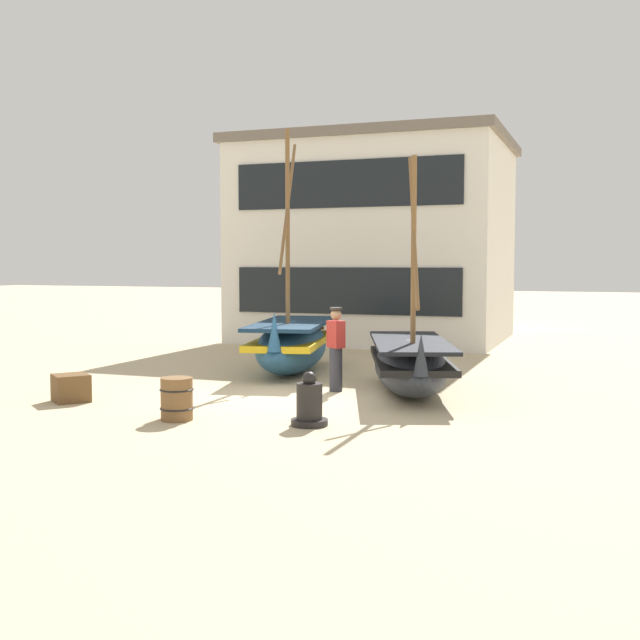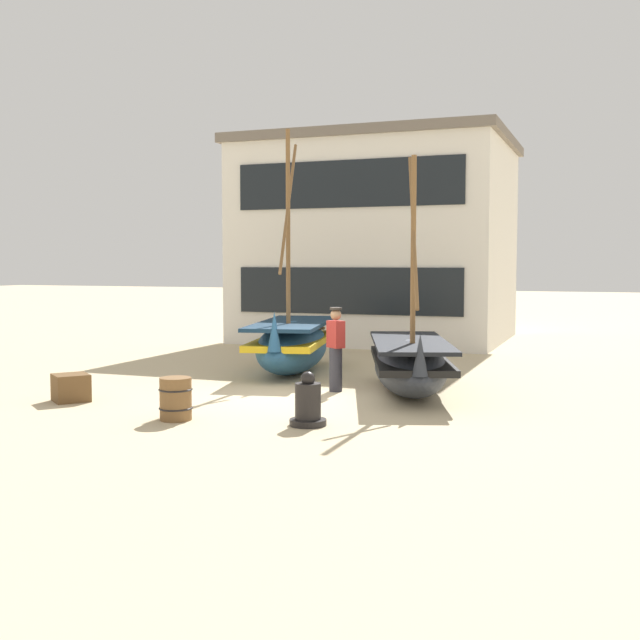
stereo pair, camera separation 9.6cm
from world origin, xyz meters
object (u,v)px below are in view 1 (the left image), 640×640
Objects in this scene: capstan_winch at (309,404)px; fisherman_by_hull at (336,350)px; cargo_crate at (71,388)px; fishing_boat_near_left at (410,364)px; wooden_barrel at (177,399)px; harbor_building_main at (377,240)px; fishing_boat_centre_large at (292,344)px.

fisherman_by_hull is at bearing 101.98° from capstan_winch.
capstan_winch is at bearing -5.39° from cargo_crate.
fisherman_by_hull is 2.77× the size of cargo_crate.
fishing_boat_near_left reaches higher than cargo_crate.
wooden_barrel is at bearing -126.59° from fishing_boat_near_left.
fisherman_by_hull is 2.41× the size of wooden_barrel.
wooden_barrel is 1.15× the size of cargo_crate.
harbor_building_main is at bearing 102.04° from capstan_winch.
cargo_crate is 0.07× the size of harbor_building_main.
fishing_boat_centre_large is 7.93× the size of wooden_barrel.
fishing_boat_centre_large is at bearing 114.97° from capstan_winch.
fishing_boat_centre_large is 2.91m from fisherman_by_hull.
cargo_crate is at bearing -151.18° from fishing_boat_near_left.
fishing_boat_near_left is 0.54× the size of harbor_building_main.
cargo_crate is at bearing -115.20° from fishing_boat_centre_large.
harbor_building_main is (-2.31, 10.81, 2.49)m from fisherman_by_hull.
capstan_winch is 4.94m from cargo_crate.
fishing_boat_near_left is 0.84× the size of fishing_boat_centre_large.
cargo_crate is at bearing -146.54° from fisherman_by_hull.
cargo_crate is (-4.23, -2.79, -0.58)m from fisherman_by_hull.
fisherman_by_hull is 5.10m from cargo_crate.
harbor_building_main is (-3.00, 14.06, 2.99)m from capstan_winch.
fishing_boat_centre_large is 3.30× the size of fisherman_by_hull.
capstan_winch is at bearing -65.03° from fishing_boat_centre_large.
fisherman_by_hull is 1.96× the size of capstan_winch.
fishing_boat_near_left is 11.46m from harbor_building_main.
fishing_boat_near_left is at bearing -70.33° from harbor_building_main.
harbor_building_main reaches higher than cargo_crate.
harbor_building_main is at bearing 81.97° from cargo_crate.
fishing_boat_near_left reaches higher than wooden_barrel.
harbor_building_main is at bearing 92.97° from fishing_boat_centre_large.
wooden_barrel is at bearing -112.37° from fisherman_by_hull.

